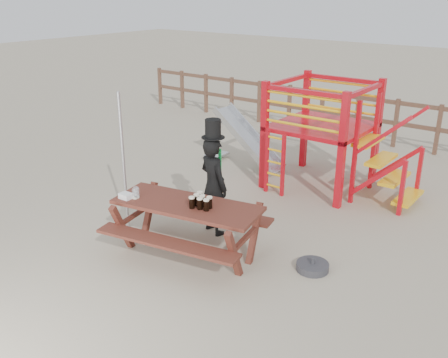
{
  "coord_description": "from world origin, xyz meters",
  "views": [
    {
      "loc": [
        4.38,
        -4.96,
        3.72
      ],
      "look_at": [
        -0.04,
        0.8,
        0.92
      ],
      "focal_mm": 40.0,
      "sensor_mm": 36.0,
      "label": 1
    }
  ],
  "objects": [
    {
      "name": "empty_glasses",
      "position": [
        -0.74,
        -0.41,
        0.9
      ],
      "size": [
        0.12,
        0.14,
        0.15
      ],
      "color": "silver",
      "rests_on": "picnic_table"
    },
    {
      "name": "picnic_table",
      "position": [
        -0.01,
        -0.11,
        0.52
      ],
      "size": [
        2.39,
        1.87,
        0.83
      ],
      "rotation": [
        0.0,
        0.0,
        0.2
      ],
      "color": "brown",
      "rests_on": "ground"
    },
    {
      "name": "stout_pints",
      "position": [
        0.24,
        -0.09,
        0.91
      ],
      "size": [
        0.32,
        0.29,
        0.17
      ],
      "color": "black",
      "rests_on": "picnic_table"
    },
    {
      "name": "metal_pole",
      "position": [
        -1.38,
        -0.05,
        1.13
      ],
      "size": [
        0.05,
        0.05,
        2.26
      ],
      "primitive_type": "cylinder",
      "color": "#B2B2B7",
      "rests_on": "ground"
    },
    {
      "name": "parasol_base",
      "position": [
        1.67,
        0.62,
        0.05
      ],
      "size": [
        0.46,
        0.46,
        0.19
      ],
      "color": "#333337",
      "rests_on": "ground"
    },
    {
      "name": "back_fence",
      "position": [
        0.0,
        7.0,
        0.74
      ],
      "size": [
        15.09,
        0.09,
        1.2
      ],
      "color": "brown",
      "rests_on": "ground"
    },
    {
      "name": "paper_bag",
      "position": [
        -0.83,
        -0.52,
        0.87
      ],
      "size": [
        0.18,
        0.14,
        0.08
      ],
      "primitive_type": "cube",
      "rotation": [
        0.0,
        0.0,
        0.02
      ],
      "color": "white",
      "rests_on": "picnic_table"
    },
    {
      "name": "playground_fort",
      "position": [
        0.12,
        3.58,
        1.07
      ],
      "size": [
        4.71,
        1.84,
        2.1
      ],
      "color": "red",
      "rests_on": "ground"
    },
    {
      "name": "man_with_hat",
      "position": [
        -0.17,
        0.71,
        0.84
      ],
      "size": [
        0.66,
        0.52,
        1.87
      ],
      "rotation": [
        0.0,
        0.0,
        2.87
      ],
      "color": "black",
      "rests_on": "ground"
    },
    {
      "name": "ground",
      "position": [
        0.0,
        0.0,
        0.0
      ],
      "size": [
        60.0,
        60.0,
        0.0
      ],
      "primitive_type": "plane",
      "color": "tan",
      "rests_on": "ground"
    }
  ]
}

